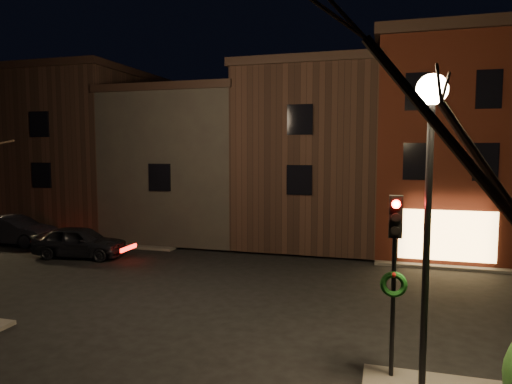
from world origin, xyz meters
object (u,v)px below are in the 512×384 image
(parked_car_b, at_px, (13,230))
(traffic_signal, at_px, (394,258))
(street_lamp_near, at_px, (430,147))
(parked_car_a, at_px, (80,242))

(parked_car_b, bearing_deg, traffic_signal, -118.57)
(street_lamp_near, relative_size, parked_car_b, 1.38)
(parked_car_a, bearing_deg, parked_car_b, 67.60)
(street_lamp_near, height_order, parked_car_a, street_lamp_near)
(street_lamp_near, bearing_deg, parked_car_b, 153.06)
(street_lamp_near, xyz_separation_m, parked_car_b, (-20.14, 10.24, -4.40))
(street_lamp_near, relative_size, traffic_signal, 1.60)
(traffic_signal, distance_m, parked_car_a, 16.55)
(street_lamp_near, bearing_deg, traffic_signal, 140.63)
(traffic_signal, height_order, parked_car_a, traffic_signal)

